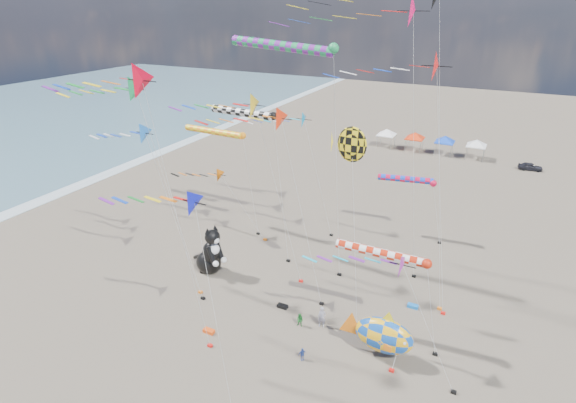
# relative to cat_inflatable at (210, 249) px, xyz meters

# --- Properties ---
(delta_kite_0) EXTENTS (10.74, 1.98, 13.53)m
(delta_kite_0) POSITION_rel_cat_inflatable_xyz_m (3.11, 11.97, 9.62)
(delta_kite_0) COLOR #0E89C7
(delta_kite_0) RESTS_ON ground
(delta_kite_1) EXTENTS (12.77, 2.07, 19.15)m
(delta_kite_1) POSITION_rel_cat_inflatable_xyz_m (-3.80, -3.96, 15.18)
(delta_kite_1) COLOR #138A49
(delta_kite_1) RESTS_ON ground
(delta_kite_2) EXTENTS (10.39, 1.90, 9.28)m
(delta_kite_2) POSITION_rel_cat_inflatable_xyz_m (18.29, -5.01, 5.41)
(delta_kite_2) COLOR purple
(delta_kite_2) RESTS_ON ground
(delta_kite_4) EXTENTS (11.42, 2.41, 20.83)m
(delta_kite_4) POSITION_rel_cat_inflatable_xyz_m (2.35, -8.58, 16.76)
(delta_kite_4) COLOR red
(delta_kite_4) RESTS_ON ground
(delta_kite_5) EXTENTS (9.25, 1.89, 15.49)m
(delta_kite_5) POSITION_rel_cat_inflatable_xyz_m (-2.81, -3.31, 11.62)
(delta_kite_5) COLOR blue
(delta_kite_5) RESTS_ON ground
(delta_kite_6) EXTENTS (11.88, 2.15, 16.63)m
(delta_kite_6) POSITION_rel_cat_inflatable_xyz_m (6.51, -0.05, 12.65)
(delta_kite_6) COLOR #FF300F
(delta_kite_6) RESTS_ON ground
(delta_kite_7) EXTENTS (12.59, 2.34, 17.29)m
(delta_kite_7) POSITION_rel_cat_inflatable_xyz_m (3.63, 2.28, 13.24)
(delta_kite_7) COLOR yellow
(delta_kite_7) RESTS_ON ground
(delta_kite_8) EXTENTS (14.71, 2.80, 24.72)m
(delta_kite_8) POSITION_rel_cat_inflatable_xyz_m (13.85, 7.77, 20.47)
(delta_kite_8) COLOR #FD0F60
(delta_kite_8) RESTS_ON ground
(delta_kite_9) EXTENTS (10.42, 1.72, 7.89)m
(delta_kite_9) POSITION_rel_cat_inflatable_xyz_m (-3.53, 7.76, 4.06)
(delta_kite_9) COLOR orange
(delta_kite_9) RESTS_ON ground
(delta_kite_10) EXTENTS (11.67, 2.30, 21.07)m
(delta_kite_10) POSITION_rel_cat_inflatable_xyz_m (16.51, 3.27, 17.04)
(delta_kite_10) COLOR red
(delta_kite_10) RESTS_ON ground
(delta_kite_11) EXTENTS (9.83, 1.77, 14.53)m
(delta_kite_11) POSITION_rel_cat_inflatable_xyz_m (6.52, -12.89, 10.67)
(delta_kite_11) COLOR #0F16C2
(delta_kite_11) RESTS_ON ground
(windsock_0) EXTENTS (8.17, 0.71, 7.82)m
(windsock_0) POSITION_rel_cat_inflatable_xyz_m (16.96, -1.92, 4.85)
(windsock_0) COLOR red
(windsock_0) RESTS_ON ground
(windsock_1) EXTENTS (10.81, 0.86, 20.97)m
(windsock_1) POSITION_rel_cat_inflatable_xyz_m (5.67, 4.89, 17.90)
(windsock_1) COLOR #1A934F
(windsock_1) RESTS_ON ground
(windsock_2) EXTENTS (7.43, 0.72, 7.07)m
(windsock_2) POSITION_rel_cat_inflatable_xyz_m (14.79, 15.53, 4.10)
(windsock_2) COLOR red
(windsock_2) RESTS_ON ground
(windsock_3) EXTENTS (9.06, 0.72, 11.57)m
(windsock_3) POSITION_rel_cat_inflatable_xyz_m (-4.58, 8.63, 8.58)
(windsock_3) COLOR orange
(windsock_3) RESTS_ON ground
(windsock_4) EXTENTS (8.20, 0.75, 14.99)m
(windsock_4) POSITION_rel_cat_inflatable_xyz_m (1.45, 4.96, 11.96)
(windsock_4) COLOR black
(windsock_4) RESTS_ON ground
(angelfish_kite) EXTENTS (3.74, 3.02, 15.87)m
(angelfish_kite) POSITION_rel_cat_inflatable_xyz_m (13.15, -0.02, 11.86)
(angelfish_kite) COLOR yellow
(angelfish_kite) RESTS_ON ground
(cat_inflatable) EXTENTS (4.21, 2.97, 5.14)m
(cat_inflatable) POSITION_rel_cat_inflatable_xyz_m (0.00, 0.00, 0.00)
(cat_inflatable) COLOR black
(cat_inflatable) RESTS_ON ground
(fish_inflatable) EXTENTS (5.62, 2.02, 4.22)m
(fish_inflatable) POSITION_rel_cat_inflatable_xyz_m (17.80, -3.95, -0.51)
(fish_inflatable) COLOR #124DB3
(fish_inflatable) RESTS_ON ground
(person_adult) EXTENTS (0.75, 0.59, 1.82)m
(person_adult) POSITION_rel_cat_inflatable_xyz_m (12.58, -2.67, -1.66)
(person_adult) COLOR gray
(person_adult) RESTS_ON ground
(child_green) EXTENTS (0.60, 0.48, 1.20)m
(child_green) POSITION_rel_cat_inflatable_xyz_m (11.02, -3.45, -1.97)
(child_green) COLOR #1B7128
(child_green) RESTS_ON ground
(child_blue) EXTENTS (0.60, 0.64, 1.06)m
(child_blue) POSITION_rel_cat_inflatable_xyz_m (12.73, -6.72, -2.04)
(child_blue) COLOR #284194
(child_blue) RESTS_ON ground
(kite_bag_1) EXTENTS (0.90, 0.44, 0.30)m
(kite_bag_1) POSITION_rel_cat_inflatable_xyz_m (8.68, -1.93, -2.42)
(kite_bag_1) COLOR black
(kite_bag_1) RESTS_ON ground
(kite_bag_2) EXTENTS (0.90, 0.44, 0.30)m
(kite_bag_2) POSITION_rel_cat_inflatable_xyz_m (18.62, 3.03, -2.42)
(kite_bag_2) COLOR blue
(kite_bag_2) RESTS_ON ground
(kite_bag_3) EXTENTS (0.90, 0.44, 0.30)m
(kite_bag_3) POSITION_rel_cat_inflatable_xyz_m (4.90, -7.32, -2.42)
(kite_bag_3) COLOR #E84810
(kite_bag_3) RESTS_ON ground
(tent_row) EXTENTS (19.20, 4.20, 3.80)m
(tent_row) POSITION_rel_cat_inflatable_xyz_m (11.65, 47.59, 0.58)
(tent_row) COLOR white
(tent_row) RESTS_ON ground
(parked_car) EXTENTS (3.59, 1.76, 1.18)m
(parked_car) POSITION_rel_cat_inflatable_xyz_m (27.45, 45.59, -1.98)
(parked_car) COLOR #26262D
(parked_car) RESTS_ON ground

